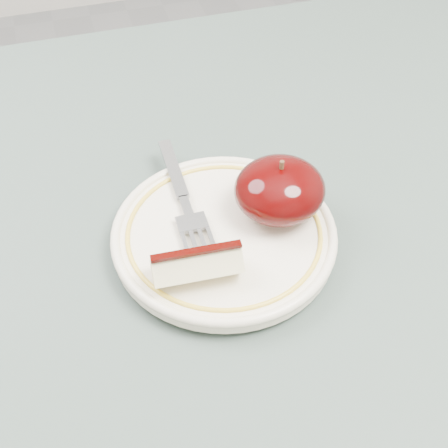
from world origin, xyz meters
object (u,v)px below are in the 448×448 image
object	(u,v)px
apple_half	(280,190)
fork	(183,198)
table	(262,330)
plate	(224,235)

from	to	relation	value
apple_half	fork	bearing A→B (deg)	156.92
table	plate	distance (m)	0.11
apple_half	fork	xyz separation A→B (m)	(-0.08, 0.03, -0.02)
table	fork	xyz separation A→B (m)	(-0.05, 0.09, 0.11)
plate	fork	size ratio (longest dim) A/B	1.26
table	fork	world-z (taller)	fork
apple_half	fork	distance (m)	0.09
table	apple_half	xyz separation A→B (m)	(0.03, 0.06, 0.13)
fork	plate	bearing A→B (deg)	-150.78
table	plate	size ratio (longest dim) A/B	4.45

